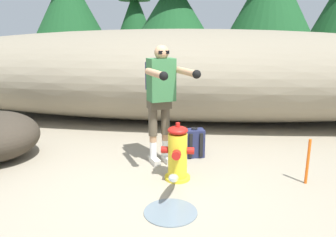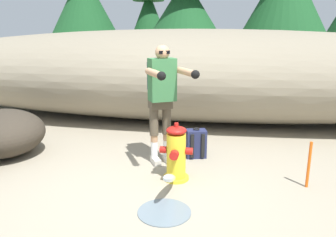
# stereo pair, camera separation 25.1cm
# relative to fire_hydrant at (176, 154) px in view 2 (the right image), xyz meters

# --- Properties ---
(ground_plane) EXTENTS (56.00, 56.00, 0.04)m
(ground_plane) POSITION_rel_fire_hydrant_xyz_m (-0.24, -0.37, -0.38)
(ground_plane) COLOR gray
(dirt_embankment) EXTENTS (15.21, 3.20, 1.98)m
(dirt_embankment) POSITION_rel_fire_hydrant_xyz_m (-0.24, 3.27, 0.64)
(dirt_embankment) COLOR gray
(dirt_embankment) RESTS_ON ground_plane
(fire_hydrant) EXTENTS (0.43, 0.39, 0.78)m
(fire_hydrant) POSITION_rel_fire_hydrant_xyz_m (0.00, 0.00, 0.00)
(fire_hydrant) COLOR yellow
(fire_hydrant) RESTS_ON ground_plane
(hydrant_water_jet) EXTENTS (0.58, 1.00, 0.45)m
(hydrant_water_jet) POSITION_rel_fire_hydrant_xyz_m (0.00, -0.63, -0.19)
(hydrant_water_jet) COLOR silver
(hydrant_water_jet) RESTS_ON ground_plane
(utility_worker) EXTENTS (0.82, 1.03, 1.73)m
(utility_worker) POSITION_rel_fire_hydrant_xyz_m (-0.28, 0.51, 0.74)
(utility_worker) COLOR beige
(utility_worker) RESTS_ON ground_plane
(spare_backpack) EXTENTS (0.34, 0.34, 0.47)m
(spare_backpack) POSITION_rel_fire_hydrant_xyz_m (0.19, 0.86, -0.14)
(spare_backpack) COLOR #23284C
(spare_backpack) RESTS_ON ground_plane
(boulder_large) EXTENTS (1.42, 1.41, 0.73)m
(boulder_large) POSITION_rel_fire_hydrant_xyz_m (-2.84, 0.42, 0.01)
(boulder_large) COLOR #373026
(boulder_large) RESTS_ON ground_plane
(pine_tree_left) EXTENTS (1.99, 1.99, 5.27)m
(pine_tree_left) POSITION_rel_fire_hydrant_xyz_m (-2.61, 9.78, 2.47)
(pine_tree_left) COLOR #47331E
(pine_tree_left) RESTS_ON ground_plane
(pine_tree_center) EXTENTS (2.84, 2.84, 5.03)m
(pine_tree_center) POSITION_rel_fire_hydrant_xyz_m (-0.74, 6.78, 2.53)
(pine_tree_center) COLOR #47331E
(pine_tree_center) RESTS_ON ground_plane
(survey_stake) EXTENTS (0.04, 0.04, 0.60)m
(survey_stake) POSITION_rel_fire_hydrant_xyz_m (1.66, 0.05, -0.06)
(survey_stake) COLOR #E55914
(survey_stake) RESTS_ON ground_plane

